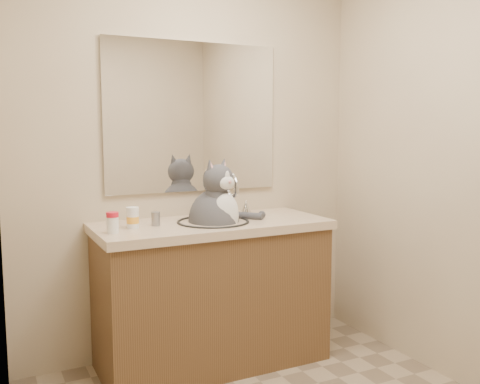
{
  "coord_description": "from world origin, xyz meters",
  "views": [
    {
      "loc": [
        -1.21,
        -1.82,
        1.39
      ],
      "look_at": [
        0.02,
        0.65,
        1.05
      ],
      "focal_mm": 40.0,
      "sensor_mm": 36.0,
      "label": 1
    }
  ],
  "objects_px": {
    "pill_bottle_redcap": "(113,223)",
    "grey_canister": "(156,219)",
    "pill_bottle_orange": "(133,218)",
    "cat": "(215,217)"
  },
  "relations": [
    {
      "from": "pill_bottle_redcap",
      "to": "grey_canister",
      "type": "relative_size",
      "value": 1.43
    },
    {
      "from": "pill_bottle_orange",
      "to": "grey_canister",
      "type": "relative_size",
      "value": 1.5
    },
    {
      "from": "pill_bottle_orange",
      "to": "pill_bottle_redcap",
      "type": "bearing_deg",
      "value": -146.01
    },
    {
      "from": "pill_bottle_redcap",
      "to": "grey_canister",
      "type": "xyz_separation_m",
      "value": [
        0.26,
        0.1,
        -0.02
      ]
    },
    {
      "from": "pill_bottle_redcap",
      "to": "cat",
      "type": "bearing_deg",
      "value": 6.76
    },
    {
      "from": "pill_bottle_orange",
      "to": "grey_canister",
      "type": "height_order",
      "value": "pill_bottle_orange"
    },
    {
      "from": "pill_bottle_redcap",
      "to": "grey_canister",
      "type": "distance_m",
      "value": 0.28
    },
    {
      "from": "cat",
      "to": "pill_bottle_redcap",
      "type": "relative_size",
      "value": 5.28
    },
    {
      "from": "grey_canister",
      "to": "cat",
      "type": "bearing_deg",
      "value": -5.43
    },
    {
      "from": "cat",
      "to": "pill_bottle_orange",
      "type": "bearing_deg",
      "value": 161.09
    }
  ]
}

